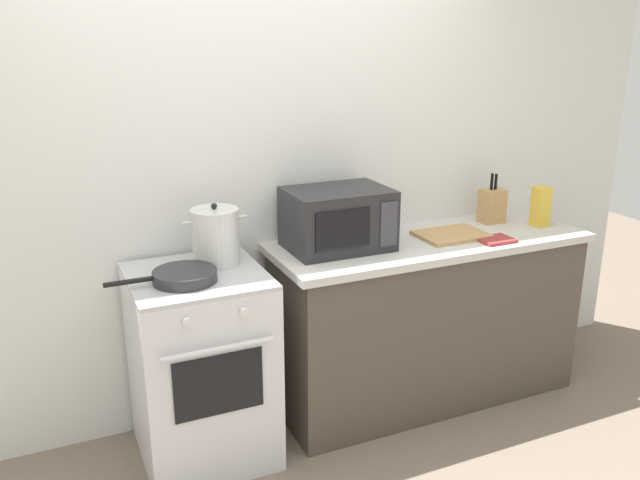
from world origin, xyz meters
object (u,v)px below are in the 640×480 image
at_px(cutting_board, 452,235).
at_px(microwave, 338,219).
at_px(frying_pan, 184,276).
at_px(pasta_box, 541,207).
at_px(stock_pot, 216,237).
at_px(stove, 202,366).
at_px(oven_mitt, 496,240).
at_px(knife_block, 492,206).

bearing_deg(cutting_board, microwave, 172.95).
relative_size(frying_pan, microwave, 0.96).
distance_m(microwave, pasta_box, 1.20).
bearing_deg(stock_pot, frying_pan, -139.66).
distance_m(frying_pan, cutting_board, 1.44).
relative_size(cutting_board, pasta_box, 1.64).
height_order(stove, pasta_box, pasta_box).
bearing_deg(stove, cutting_board, 0.05).
distance_m(stock_pot, cutting_board, 1.26).
relative_size(frying_pan, pasta_box, 2.17).
distance_m(frying_pan, oven_mitt, 1.60).
bearing_deg(knife_block, stove, -175.34).
bearing_deg(stock_pot, stove, -142.41).
height_order(frying_pan, knife_block, knife_block).
bearing_deg(cutting_board, frying_pan, -177.19).
relative_size(stove, microwave, 1.84).
relative_size(stove, cutting_board, 2.56).
distance_m(stove, knife_block, 1.83).
bearing_deg(knife_block, pasta_box, -40.66).
height_order(frying_pan, cutting_board, frying_pan).
distance_m(microwave, cutting_board, 0.65).
bearing_deg(pasta_box, stock_pot, 176.12).
height_order(frying_pan, oven_mitt, frying_pan).
distance_m(frying_pan, pasta_box, 2.00).
height_order(cutting_board, pasta_box, pasta_box).
bearing_deg(knife_block, oven_mitt, -124.24).
distance_m(stove, oven_mitt, 1.61).
xyz_separation_m(stock_pot, frying_pan, (-0.19, -0.16, -0.11)).
height_order(cutting_board, knife_block, knife_block).
xyz_separation_m(cutting_board, knife_block, (0.36, 0.14, 0.09)).
height_order(pasta_box, oven_mitt, pasta_box).
height_order(knife_block, pasta_box, knife_block).
distance_m(stock_pot, oven_mitt, 1.43).
distance_m(stove, pasta_box, 2.01).
bearing_deg(frying_pan, stove, 44.61).
distance_m(stove, cutting_board, 1.45).
bearing_deg(frying_pan, knife_block, 6.66).
relative_size(stock_pot, pasta_box, 1.39).
relative_size(knife_block, oven_mitt, 1.57).
xyz_separation_m(stove, stock_pot, (0.12, 0.09, 0.59)).
bearing_deg(knife_block, cutting_board, -158.94).
xyz_separation_m(stove, knife_block, (1.73, 0.14, 0.56)).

